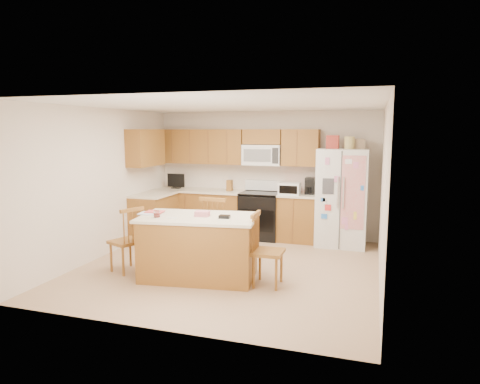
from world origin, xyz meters
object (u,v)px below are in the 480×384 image
(refrigerator, at_px, (342,196))
(windsor_chair_right, at_px, (266,251))
(stove, at_px, (261,215))
(island, at_px, (199,247))
(windsor_chair_back, at_px, (217,231))
(windsor_chair_left, at_px, (127,241))

(refrigerator, bearing_deg, windsor_chair_right, -108.67)
(refrigerator, distance_m, windsor_chair_right, 2.62)
(stove, distance_m, windsor_chair_right, 2.62)
(island, relative_size, windsor_chair_right, 1.78)
(windsor_chair_back, bearing_deg, windsor_chair_left, -143.09)
(stove, bearing_deg, windsor_chair_back, -98.77)
(stove, distance_m, windsor_chair_left, 2.94)
(windsor_chair_back, bearing_deg, island, -89.31)
(windsor_chair_left, relative_size, windsor_chair_right, 0.98)
(island, relative_size, windsor_chair_back, 1.66)
(island, bearing_deg, windsor_chair_right, -0.05)
(stove, xyz_separation_m, windsor_chair_left, (-1.40, -2.59, -0.00))
(stove, bearing_deg, windsor_chair_left, -118.37)
(refrigerator, bearing_deg, island, -126.75)
(stove, height_order, refrigerator, refrigerator)
(windsor_chair_back, bearing_deg, refrigerator, 42.36)
(stove, relative_size, island, 0.63)
(refrigerator, height_order, windsor_chair_left, refrigerator)
(stove, xyz_separation_m, island, (-0.26, -2.51, -0.01))
(windsor_chair_back, distance_m, windsor_chair_right, 1.27)
(windsor_chair_left, relative_size, windsor_chair_back, 0.92)
(stove, xyz_separation_m, refrigerator, (1.57, -0.06, 0.45))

